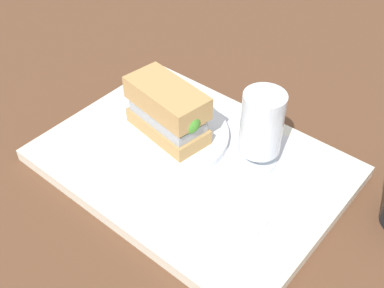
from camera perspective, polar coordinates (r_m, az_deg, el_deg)
The scene contains 7 objects.
ground_plane at distance 0.73m, azimuth -0.00°, elevation -2.89°, with size 3.00×3.00×0.00m, color brown.
tray at distance 0.73m, azimuth -0.00°, elevation -2.34°, with size 0.44×0.32×0.02m, color beige.
placemat at distance 0.72m, azimuth -0.00°, elevation -1.74°, with size 0.38×0.27×0.00m, color silver.
plate at distance 0.75m, azimuth -2.85°, elevation 1.08°, with size 0.19×0.19×0.01m, color white.
sandwich at distance 0.71m, azimuth -2.81°, elevation 3.97°, with size 0.14×0.08×0.08m.
beer_glass at distance 0.67m, azimuth 8.31°, elevation 1.93°, with size 0.06×0.06×0.12m.
napkin_folded at distance 0.64m, azimuth 4.84°, elevation -8.32°, with size 0.09×0.07×0.01m, color white.
Camera 1 is at (0.33, -0.40, 0.52)m, focal length 44.54 mm.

